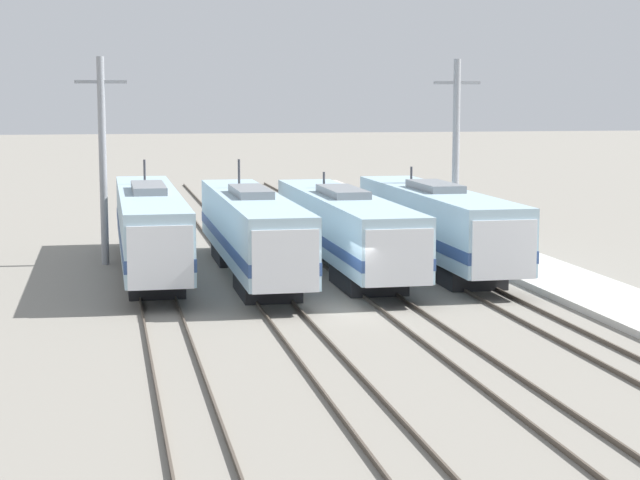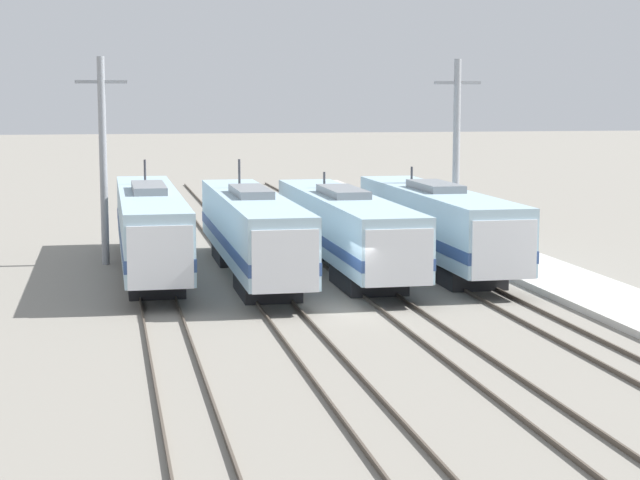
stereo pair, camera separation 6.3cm
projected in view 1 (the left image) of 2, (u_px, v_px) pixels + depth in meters
name	position (u px, v px, depth m)	size (l,w,h in m)	color
ground_plane	(338.00, 309.00, 41.44)	(400.00, 400.00, 0.00)	gray
rail_pair_far_left	(162.00, 315.00, 40.10)	(1.51, 120.00, 0.15)	#4C4238
rail_pair_center_left	(281.00, 310.00, 40.98)	(1.51, 120.00, 0.15)	#4C4238
rail_pair_center_right	(394.00, 305.00, 41.87)	(1.51, 120.00, 0.15)	#4C4238
rail_pair_far_right	(503.00, 301.00, 42.75)	(1.51, 120.00, 0.15)	#4C4238
locomotive_far_left	(150.00, 229.00, 49.37)	(2.76, 19.99, 5.05)	#232326
locomotive_center_left	(252.00, 232.00, 48.33)	(2.79, 19.10, 5.15)	#232326
locomotive_center_right	(345.00, 229.00, 50.09)	(2.97, 20.01, 4.38)	#232326
locomotive_far_right	(438.00, 225.00, 50.84)	(2.98, 18.44, 4.62)	#232326
catenary_tower_left	(103.00, 158.00, 51.90)	(2.48, 0.37, 10.12)	gray
catenary_tower_right	(456.00, 154.00, 55.42)	(2.48, 0.37, 10.12)	gray
platform	(600.00, 296.00, 43.57)	(4.00, 120.00, 0.27)	beige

